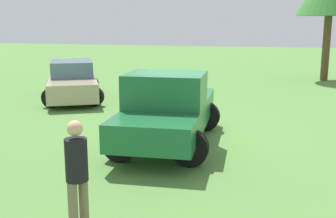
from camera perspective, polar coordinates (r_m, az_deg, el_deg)
name	(u,v)px	position (r m, az deg, el deg)	size (l,w,h in m)	color
ground_plane	(178,138)	(11.11, 1.42, -3.93)	(80.00, 80.00, 0.00)	#54843D
pickup_truck	(167,108)	(10.20, -0.13, 0.13)	(2.50, 4.83, 1.83)	black
sedan_near	(72,81)	(16.92, -12.89, 3.70)	(3.74, 5.04, 1.49)	black
person_visitor	(77,171)	(6.12, -12.31, -8.29)	(0.42, 0.42, 1.69)	#7A6B51
traffic_cone	(198,96)	(15.62, 4.05, 1.74)	(0.32, 0.32, 0.55)	orange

